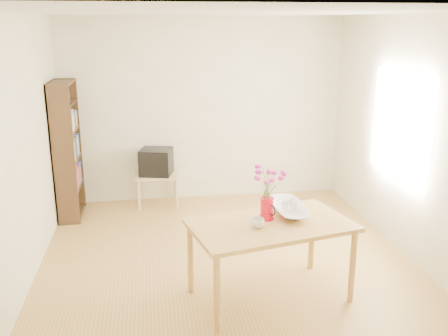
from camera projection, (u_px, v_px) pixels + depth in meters
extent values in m
plane|color=olive|center=(228.00, 265.00, 5.36)|extent=(4.50, 4.50, 0.00)
plane|color=white|center=(229.00, 12.00, 4.63)|extent=(4.50, 4.50, 0.00)
plane|color=beige|center=(203.00, 110.00, 7.13)|extent=(4.00, 0.00, 4.00)
plane|color=beige|center=(291.00, 241.00, 2.86)|extent=(4.00, 0.00, 4.00)
plane|color=beige|center=(20.00, 155.00, 4.70)|extent=(0.00, 4.50, 4.50)
plane|color=beige|center=(414.00, 141.00, 5.29)|extent=(0.00, 4.50, 4.50)
plane|color=white|center=(400.00, 126.00, 5.54)|extent=(0.00, 1.30, 1.30)
cube|color=#B3833D|center=(271.00, 225.00, 4.54)|extent=(1.60, 1.13, 0.04)
cylinder|color=#B3833D|center=(217.00, 295.00, 4.10)|extent=(0.06, 0.06, 0.71)
cylinder|color=#B3833D|center=(352.00, 267.00, 4.57)|extent=(0.06, 0.06, 0.71)
cylinder|color=#B3833D|center=(190.00, 258.00, 4.73)|extent=(0.06, 0.06, 0.71)
cylinder|color=#B3833D|center=(312.00, 237.00, 5.20)|extent=(0.06, 0.06, 0.71)
cube|color=tan|center=(157.00, 175.00, 7.00)|extent=(0.60, 0.45, 0.03)
cylinder|color=tan|center=(139.00, 196.00, 6.85)|extent=(0.04, 0.04, 0.43)
cylinder|color=tan|center=(177.00, 194.00, 6.93)|extent=(0.04, 0.04, 0.43)
cylinder|color=tan|center=(139.00, 187.00, 7.20)|extent=(0.04, 0.04, 0.43)
cylinder|color=tan|center=(175.00, 186.00, 7.28)|extent=(0.04, 0.04, 0.43)
cube|color=black|center=(63.00, 157.00, 6.18)|extent=(0.28, 0.02, 1.80)
cube|color=black|center=(71.00, 145.00, 6.82)|extent=(0.28, 0.03, 1.80)
cube|color=black|center=(57.00, 151.00, 6.48)|extent=(0.02, 0.70, 1.80)
cube|color=black|center=(73.00, 212.00, 6.74)|extent=(0.27, 0.65, 0.02)
cube|color=black|center=(70.00, 187.00, 6.64)|extent=(0.27, 0.65, 0.02)
cube|color=black|center=(68.00, 160.00, 6.53)|extent=(0.27, 0.65, 0.02)
cube|color=black|center=(65.00, 131.00, 6.43)|extent=(0.27, 0.65, 0.02)
cube|color=black|center=(63.00, 103.00, 6.32)|extent=(0.27, 0.65, 0.02)
cube|color=black|center=(61.00, 83.00, 6.25)|extent=(0.27, 0.65, 0.02)
cylinder|color=red|center=(267.00, 209.00, 4.61)|extent=(0.12, 0.12, 0.20)
cylinder|color=red|center=(267.00, 218.00, 4.63)|extent=(0.14, 0.14, 0.02)
cylinder|color=red|center=(267.00, 198.00, 4.58)|extent=(0.13, 0.13, 0.01)
cone|color=red|center=(266.00, 203.00, 4.54)|extent=(0.07, 0.08, 0.06)
torus|color=black|center=(268.00, 205.00, 4.67)|extent=(0.06, 0.10, 0.10)
imported|color=white|center=(258.00, 223.00, 4.42)|extent=(0.16, 0.16, 0.09)
imported|color=white|center=(290.00, 191.00, 4.74)|extent=(0.45, 0.45, 0.42)
imported|color=white|center=(285.00, 196.00, 4.75)|extent=(0.08, 0.08, 0.06)
imported|color=white|center=(293.00, 194.00, 4.78)|extent=(0.10, 0.10, 0.07)
cube|color=black|center=(156.00, 162.00, 6.95)|extent=(0.50, 0.47, 0.36)
cube|color=black|center=(156.00, 159.00, 7.01)|extent=(0.34, 0.28, 0.25)
cube|color=black|center=(157.00, 164.00, 6.76)|extent=(0.32, 0.09, 0.25)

